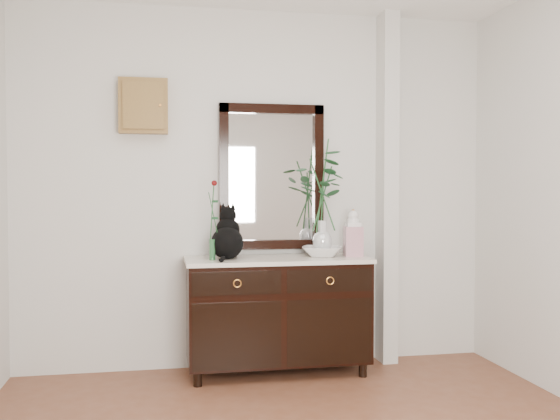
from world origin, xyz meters
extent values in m
cube|color=silver|center=(0.00, 1.98, 1.35)|extent=(3.60, 0.04, 2.70)
cube|color=silver|center=(1.00, 1.90, 1.35)|extent=(0.12, 0.20, 2.70)
cube|color=black|center=(0.10, 1.73, 0.46)|extent=(1.30, 0.50, 0.82)
cube|color=silver|center=(0.10, 1.73, 0.83)|extent=(1.33, 0.52, 0.03)
cube|color=black|center=(0.10, 1.97, 1.44)|extent=(0.80, 0.06, 1.10)
cube|color=white|center=(0.10, 1.98, 1.44)|extent=(0.66, 0.01, 0.96)
cube|color=brown|center=(-0.85, 1.94, 1.95)|extent=(0.35, 0.10, 0.40)
imported|color=white|center=(0.44, 1.75, 0.89)|extent=(0.38, 0.38, 0.07)
camera|label=1|loc=(-0.73, -2.70, 1.35)|focal=40.00mm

